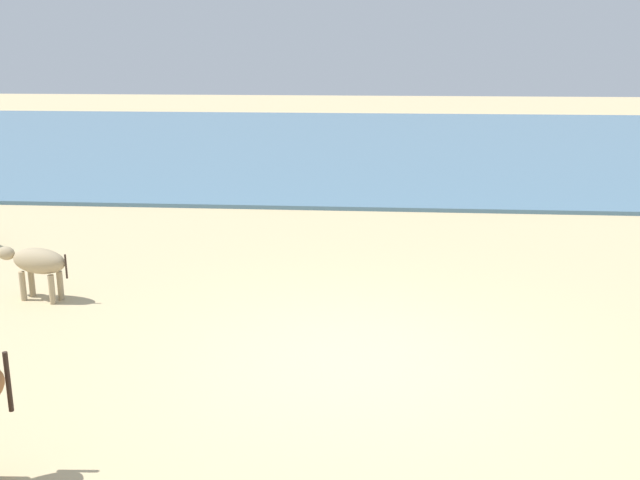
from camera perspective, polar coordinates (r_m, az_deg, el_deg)
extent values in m
plane|color=tan|center=(7.58, 3.00, -9.37)|extent=(80.00, 80.00, 0.00)
cube|color=slate|center=(24.10, 4.21, 7.50)|extent=(60.00, 20.00, 0.08)
cylinder|color=#2D2119|center=(5.93, -22.88, -10.03)|extent=(0.04, 0.04, 0.47)
ellipsoid|color=tan|center=(9.80, -20.81, -1.51)|extent=(0.79, 0.47, 0.32)
ellipsoid|color=tan|center=(10.10, -23.02, -0.94)|extent=(0.27, 0.20, 0.18)
cylinder|color=tan|center=(9.97, -21.90, -3.30)|extent=(0.07, 0.07, 0.37)
cylinder|color=tan|center=(10.08, -21.31, -3.04)|extent=(0.07, 0.07, 0.37)
cylinder|color=tan|center=(9.70, -19.94, -3.60)|extent=(0.07, 0.07, 0.37)
cylinder|color=tan|center=(9.82, -19.36, -3.33)|extent=(0.07, 0.07, 0.37)
cylinder|color=#2D2119|center=(9.57, -18.97, -1.94)|extent=(0.02, 0.02, 0.30)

